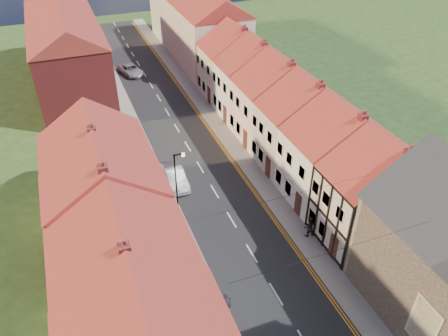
{
  "coord_description": "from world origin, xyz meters",
  "views": [
    {
      "loc": [
        -10.23,
        -6.63,
        24.01
      ],
      "look_at": [
        0.29,
        20.46,
        3.5
      ],
      "focal_mm": 35.0,
      "sensor_mm": 36.0,
      "label": 1
    }
  ],
  "objects_px": {
    "car_mid": "(175,176)",
    "pedestrian_left": "(226,303)",
    "lamppost": "(177,182)",
    "pedestrian_right": "(309,227)",
    "car_distant": "(131,70)"
  },
  "relations": [
    {
      "from": "lamppost",
      "to": "car_distant",
      "type": "xyz_separation_m",
      "value": [
        2.11,
        30.56,
        -2.88
      ]
    },
    {
      "from": "car_mid",
      "to": "pedestrian_left",
      "type": "height_order",
      "value": "pedestrian_left"
    },
    {
      "from": "lamppost",
      "to": "pedestrian_left",
      "type": "height_order",
      "value": "lamppost"
    },
    {
      "from": "pedestrian_left",
      "to": "lamppost",
      "type": "bearing_deg",
      "value": 94.09
    },
    {
      "from": "car_mid",
      "to": "car_distant",
      "type": "distance_m",
      "value": 26.11
    },
    {
      "from": "car_mid",
      "to": "lamppost",
      "type": "bearing_deg",
      "value": -101.7
    },
    {
      "from": "lamppost",
      "to": "pedestrian_right",
      "type": "height_order",
      "value": "lamppost"
    },
    {
      "from": "lamppost",
      "to": "car_mid",
      "type": "distance_m",
      "value": 5.35
    },
    {
      "from": "car_mid",
      "to": "pedestrian_left",
      "type": "relative_size",
      "value": 2.44
    },
    {
      "from": "car_mid",
      "to": "pedestrian_right",
      "type": "distance_m",
      "value": 12.94
    },
    {
      "from": "lamppost",
      "to": "car_mid",
      "type": "bearing_deg",
      "value": 78.68
    },
    {
      "from": "pedestrian_right",
      "to": "lamppost",
      "type": "bearing_deg",
      "value": -35.15
    },
    {
      "from": "car_mid",
      "to": "pedestrian_left",
      "type": "xyz_separation_m",
      "value": [
        -0.78,
        -14.72,
        0.3
      ]
    },
    {
      "from": "lamppost",
      "to": "pedestrian_left",
      "type": "distance_m",
      "value": 10.54
    },
    {
      "from": "lamppost",
      "to": "car_mid",
      "type": "height_order",
      "value": "lamppost"
    }
  ]
}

